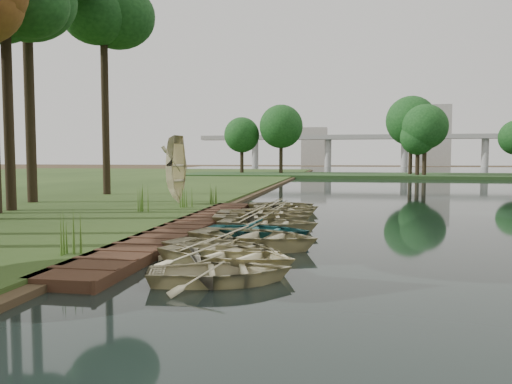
% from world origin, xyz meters
% --- Properties ---
extents(ground, '(300.00, 300.00, 0.00)m').
position_xyz_m(ground, '(0.00, 0.00, 0.00)').
color(ground, '#3D2F1D').
extents(boardwalk, '(1.60, 16.00, 0.30)m').
position_xyz_m(boardwalk, '(-1.60, 0.00, 0.15)').
color(boardwalk, '#392216').
rests_on(boardwalk, ground).
extents(peninsula, '(50.00, 14.00, 0.45)m').
position_xyz_m(peninsula, '(8.00, 50.00, 0.23)').
color(peninsula, '#25411D').
rests_on(peninsula, ground).
extents(far_trees, '(45.60, 5.60, 8.80)m').
position_xyz_m(far_trees, '(4.67, 50.00, 6.43)').
color(far_trees, black).
rests_on(far_trees, peninsula).
extents(bridge, '(95.90, 4.00, 8.60)m').
position_xyz_m(bridge, '(12.31, 120.00, 7.08)').
color(bridge, '#A5A5A0').
rests_on(bridge, ground).
extents(building_a, '(10.00, 8.00, 18.00)m').
position_xyz_m(building_a, '(30.00, 140.00, 9.00)').
color(building_a, '#A5A5A0').
rests_on(building_a, ground).
extents(building_b, '(8.00, 8.00, 12.00)m').
position_xyz_m(building_b, '(-5.00, 145.00, 6.00)').
color(building_b, '#A5A5A0').
rests_on(building_b, ground).
extents(rowboat_0, '(3.46, 2.88, 0.62)m').
position_xyz_m(rowboat_0, '(1.29, -6.75, 0.36)').
color(rowboat_0, beige).
rests_on(rowboat_0, water).
extents(rowboat_1, '(4.18, 3.60, 0.73)m').
position_xyz_m(rowboat_1, '(1.09, -5.27, 0.41)').
color(rowboat_1, beige).
rests_on(rowboat_1, water).
extents(rowboat_2, '(4.01, 3.49, 0.69)m').
position_xyz_m(rowboat_2, '(0.75, -4.32, 0.40)').
color(rowboat_2, beige).
rests_on(rowboat_2, water).
extents(rowboat_3, '(4.43, 3.68, 0.79)m').
position_xyz_m(rowboat_3, '(1.27, -2.72, 0.45)').
color(rowboat_3, beige).
rests_on(rowboat_3, water).
extents(rowboat_4, '(3.56, 2.72, 0.69)m').
position_xyz_m(rowboat_4, '(1.13, -1.28, 0.39)').
color(rowboat_4, teal).
rests_on(rowboat_4, water).
extents(rowboat_5, '(3.57, 2.62, 0.72)m').
position_xyz_m(rowboat_5, '(1.24, 0.36, 0.41)').
color(rowboat_5, beige).
rests_on(rowboat_5, water).
extents(rowboat_6, '(3.99, 3.11, 0.76)m').
position_xyz_m(rowboat_6, '(0.78, 1.76, 0.43)').
color(rowboat_6, beige).
rests_on(rowboat_6, water).
extents(rowboat_7, '(4.01, 2.99, 0.79)m').
position_xyz_m(rowboat_7, '(0.71, 3.05, 0.45)').
color(rowboat_7, beige).
rests_on(rowboat_7, water).
extents(rowboat_8, '(3.95, 3.43, 0.68)m').
position_xyz_m(rowboat_8, '(1.14, 4.77, 0.39)').
color(rowboat_8, beige).
rests_on(rowboat_8, water).
extents(rowboat_9, '(3.26, 2.49, 0.63)m').
position_xyz_m(rowboat_9, '(1.17, 6.38, 0.36)').
color(rowboat_9, beige).
rests_on(rowboat_9, water).
extents(rowboat_10, '(3.44, 2.65, 0.66)m').
position_xyz_m(rowboat_10, '(0.83, 7.46, 0.38)').
color(rowboat_10, beige).
rests_on(rowboat_10, water).
extents(stored_rowboat, '(3.67, 2.84, 0.70)m').
position_xyz_m(stored_rowboat, '(-4.30, 7.11, 0.65)').
color(stored_rowboat, beige).
rests_on(stored_rowboat, bank).
extents(tree_6, '(4.77, 4.77, 12.83)m').
position_xyz_m(tree_6, '(-10.87, 12.76, 10.97)').
color(tree_6, black).
rests_on(tree_6, bank).
extents(reeds_0, '(0.60, 0.60, 0.93)m').
position_xyz_m(reeds_0, '(-2.60, -5.70, 0.77)').
color(reeds_0, '#3F661E').
rests_on(reeds_0, bank).
extents(reeds_1, '(0.60, 0.60, 1.03)m').
position_xyz_m(reeds_1, '(-4.64, 3.62, 0.82)').
color(reeds_1, '#3F661E').
rests_on(reeds_1, bank).
extents(reeds_2, '(0.60, 0.60, 1.03)m').
position_xyz_m(reeds_2, '(-3.39, 5.64, 0.81)').
color(reeds_2, '#3F661E').
rests_on(reeds_2, bank).
extents(reeds_3, '(0.60, 0.60, 0.95)m').
position_xyz_m(reeds_3, '(-2.60, 7.48, 0.78)').
color(reeds_3, '#3F661E').
rests_on(reeds_3, bank).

